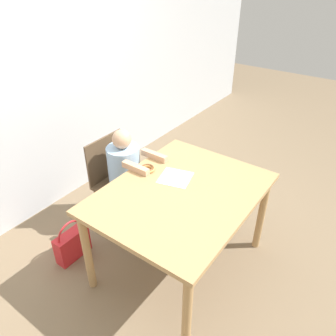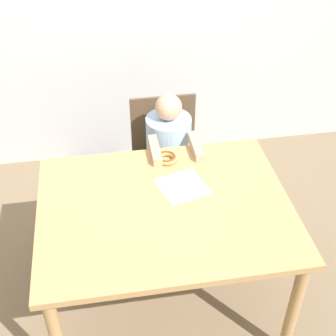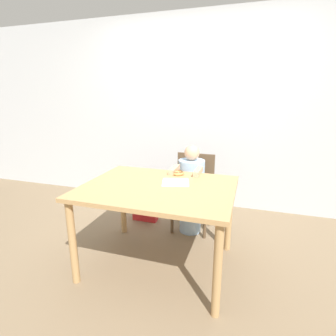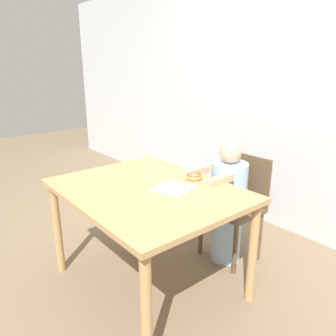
# 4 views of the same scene
# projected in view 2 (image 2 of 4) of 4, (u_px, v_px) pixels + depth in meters

# --- Properties ---
(ground_plane) EXTENTS (12.00, 12.00, 0.00)m
(ground_plane) POSITION_uv_depth(u_px,v_px,m) (165.00, 299.00, 2.78)
(ground_plane) COLOR #7A664C
(wall_back) EXTENTS (8.00, 0.05, 2.50)m
(wall_back) POSITION_uv_depth(u_px,v_px,m) (129.00, 1.00, 3.21)
(wall_back) COLOR silver
(wall_back) RESTS_ON ground_plane
(dining_table) EXTENTS (1.26, 0.98, 0.75)m
(dining_table) POSITION_uv_depth(u_px,v_px,m) (165.00, 219.00, 2.37)
(dining_table) COLOR tan
(dining_table) RESTS_ON ground_plane
(chair) EXTENTS (0.43, 0.37, 0.85)m
(chair) POSITION_uv_depth(u_px,v_px,m) (166.00, 157.00, 3.13)
(chair) COLOR brown
(chair) RESTS_ON ground_plane
(child_figure) EXTENTS (0.29, 0.50, 0.98)m
(child_figure) POSITION_uv_depth(u_px,v_px,m) (169.00, 164.00, 3.02)
(child_figure) COLOR #99BCE0
(child_figure) RESTS_ON ground_plane
(donut) EXTENTS (0.12, 0.12, 0.03)m
(donut) POSITION_uv_depth(u_px,v_px,m) (167.00, 158.00, 2.60)
(donut) COLOR tan
(donut) RESTS_ON dining_table
(napkin) EXTENTS (0.28, 0.28, 0.00)m
(napkin) POSITION_uv_depth(u_px,v_px,m) (182.00, 186.00, 2.43)
(napkin) COLOR white
(napkin) RESTS_ON dining_table
(handbag) EXTENTS (0.30, 0.11, 0.37)m
(handbag) POSITION_uv_depth(u_px,v_px,m) (83.00, 203.00, 3.24)
(handbag) COLOR red
(handbag) RESTS_ON ground_plane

